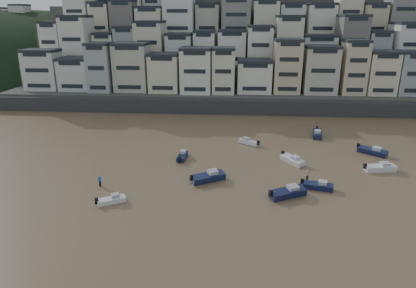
# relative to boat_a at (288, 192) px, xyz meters

# --- Properties ---
(harbor_wall) EXTENTS (140.00, 3.00, 3.50)m
(harbor_wall) POSITION_rel_boat_a_xyz_m (-4.00, 44.43, 0.98)
(harbor_wall) COLOR #38383A
(harbor_wall) RESTS_ON ground
(hillside) EXTENTS (141.04, 66.00, 50.00)m
(hillside) POSITION_rel_boat_a_xyz_m (0.74, 84.27, 12.24)
(hillside) COLOR #4C4C47
(hillside) RESTS_ON ground
(headland) EXTENTS (216.00, 135.00, 53.33)m
(headland) POSITION_rel_boat_a_xyz_m (-109.00, 114.42, -0.75)
(headland) COLOR black
(headland) RESTS_ON ground
(boat_a) EXTENTS (5.87, 4.23, 1.54)m
(boat_a) POSITION_rel_boat_a_xyz_m (0.00, 0.00, 0.00)
(boat_a) COLOR #13173D
(boat_a) RESTS_ON ground
(boat_b) EXTENTS (4.82, 2.59, 1.25)m
(boat_b) POSITION_rel_boat_a_xyz_m (4.56, 2.76, -0.14)
(boat_b) COLOR #141C41
(boat_b) RESTS_ON ground
(boat_c) EXTENTS (5.85, 4.51, 1.55)m
(boat_c) POSITION_rel_boat_a_xyz_m (-11.13, 4.22, 0.01)
(boat_c) COLOR #161F44
(boat_c) RESTS_ON ground
(boat_d) EXTENTS (5.55, 2.58, 1.45)m
(boat_d) POSITION_rel_boat_a_xyz_m (15.65, 9.98, -0.04)
(boat_d) COLOR silver
(boat_d) RESTS_ON ground
(boat_e) EXTENTS (4.23, 5.16, 1.39)m
(boat_e) POSITION_rel_boat_a_xyz_m (2.32, 12.31, -0.08)
(boat_e) COLOR silver
(boat_e) RESTS_ON ground
(boat_f) EXTENTS (1.69, 4.49, 1.20)m
(boat_f) POSITION_rel_boat_a_xyz_m (-16.19, 12.96, -0.17)
(boat_f) COLOR #121839
(boat_f) RESTS_ON ground
(boat_g) EXTENTS (5.32, 4.80, 1.48)m
(boat_g) POSITION_rel_boat_a_xyz_m (17.01, 17.59, -0.03)
(boat_g) COLOR #141D40
(boat_g) RESTS_ON ground
(boat_h) EXTENTS (4.48, 3.73, 1.21)m
(boat_h) POSITION_rel_boat_a_xyz_m (-4.64, 21.31, -0.16)
(boat_h) COLOR silver
(boat_h) RESTS_ON ground
(boat_i) EXTENTS (2.78, 5.91, 1.55)m
(boat_i) POSITION_rel_boat_a_xyz_m (9.38, 27.35, 0.00)
(boat_i) COLOR #131B3C
(boat_i) RESTS_ON ground
(boat_j) EXTENTS (4.11, 3.03, 1.08)m
(boat_j) POSITION_rel_boat_a_xyz_m (-23.25, -3.48, -0.23)
(boat_j) COLOR silver
(boat_j) RESTS_ON ground
(person_blue) EXTENTS (0.44, 0.44, 1.74)m
(person_blue) POSITION_rel_boat_a_xyz_m (-26.47, 1.31, 0.10)
(person_blue) COLOR blue
(person_blue) RESTS_ON ground
(person_pink) EXTENTS (0.44, 0.44, 1.74)m
(person_pink) POSITION_rel_boat_a_xyz_m (3.57, 5.55, 0.10)
(person_pink) COLOR tan
(person_pink) RESTS_ON ground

